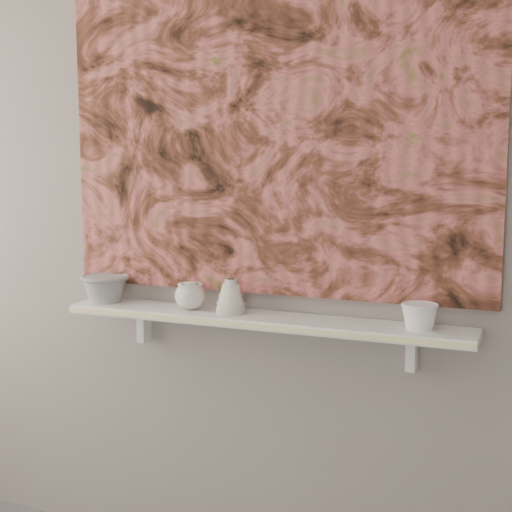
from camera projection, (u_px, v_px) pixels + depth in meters
The scene contains 11 objects.
wall_back at pixel (272, 188), 2.40m from camera, with size 3.60×3.60×0.00m, color gray.
shelf at pixel (261, 320), 2.37m from camera, with size 1.40×0.18×0.03m, color silver.
shelf_stripe at pixel (250, 326), 2.29m from camera, with size 1.40×0.01×0.02m, color #F6EAA4.
bracket_left at pixel (144, 325), 2.63m from camera, with size 0.03×0.06×0.12m, color silver.
bracket_right at pixel (412, 352), 2.26m from camera, with size 0.03×0.06×0.12m, color silver.
painting at pixel (270, 131), 2.36m from camera, with size 1.50×0.03×1.10m, color brown.
house_motif at pixel (403, 228), 2.23m from camera, with size 0.09×0.00×0.08m, color black.
bowl_grey at pixel (105, 288), 2.59m from camera, with size 0.18×0.18×0.10m, color gray, non-canonical shape.
cup_cream at pixel (190, 296), 2.46m from camera, with size 0.11×0.11×0.10m, color beige, non-canonical shape.
bell_vessel at pixel (231, 296), 2.40m from camera, with size 0.11×0.11×0.12m, color silver, non-canonical shape.
bowl_white at pixel (420, 316), 2.17m from camera, with size 0.11×0.11×0.08m, color white, non-canonical shape.
Camera 1 is at (0.85, -0.66, 1.45)m, focal length 50.00 mm.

